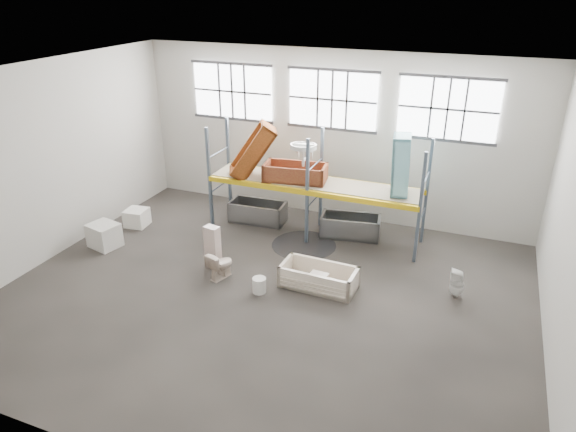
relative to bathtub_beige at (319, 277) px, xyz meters
The scene contains 33 objects.
floor 1.38m from the bathtub_beige, 142.00° to the right, with size 12.00×10.00×0.10m, color #4E4742.
ceiling 4.97m from the bathtub_beige, 142.00° to the right, with size 12.00×10.00×0.10m, color silver.
wall_back 4.90m from the bathtub_beige, 104.02° to the left, with size 12.00×0.10×5.00m, color beige.
wall_front 6.37m from the bathtub_beige, 100.18° to the right, with size 12.00×0.10×5.00m, color beige.
wall_left 7.49m from the bathtub_beige, behind, with size 0.10×10.00×5.00m, color #AAA79E.
window_left 6.79m from the bathtub_beige, 135.95° to the left, with size 2.60×0.04×1.60m, color white.
window_mid 5.40m from the bathtub_beige, 104.38° to the left, with size 2.60×0.04×1.60m, color white.
window_right 5.72m from the bathtub_beige, 62.47° to the left, with size 2.60×0.04×1.60m, color white.
rack_upright_la 4.72m from the bathtub_beige, 152.89° to the left, with size 0.08×0.08×3.00m, color slate.
rack_upright_lb 5.36m from the bathtub_beige, 141.07° to the left, with size 0.08×0.08×3.00m, color slate.
rack_upright_ma 2.64m from the bathtub_beige, 116.95° to the left, with size 0.08×0.08×3.00m, color slate.
rack_upright_mb 3.66m from the bathtub_beige, 107.85° to the left, with size 0.08×0.08×3.00m, color slate.
rack_upright_ra 3.10m from the bathtub_beige, 46.86° to the left, with size 0.08×0.08×3.00m, color slate.
rack_upright_rb 4.00m from the bathtub_beige, 59.30° to the left, with size 0.08×0.08×3.00m, color slate.
rack_beam_front 2.64m from the bathtub_beige, 116.95° to the left, with size 6.00×0.10×0.14m, color yellow.
rack_beam_back 3.66m from the bathtub_beige, 107.85° to the left, with size 6.00×0.10×0.14m, color yellow.
shelf_deck 3.16m from the bathtub_beige, 111.52° to the left, with size 5.90×1.10×0.03m, color gray.
wet_patch 2.17m from the bathtub_beige, 119.36° to the left, with size 1.80×1.80×0.00m, color black.
bathtub_beige is the anchor object (origin of this frame).
cistern_spare 0.19m from the bathtub_beige, 66.00° to the right, with size 0.42×0.20×0.40m, color beige.
sink_in_tub 0.68m from the bathtub_beige, 163.03° to the right, with size 0.48×0.48×0.17m, color beige.
toilet_beige 2.43m from the bathtub_beige, 168.47° to the right, with size 0.39×0.69×0.70m, color beige.
cistern_tall 2.81m from the bathtub_beige, behind, with size 0.37×0.24×1.15m, color beige.
toilet_white 3.20m from the bathtub_beige, 14.01° to the left, with size 0.31×0.32×0.69m, color white.
steel_tub_left 4.07m from the bathtub_beige, 135.63° to the left, with size 1.67×0.78×0.61m, color #9A9DA0, non-canonical shape.
steel_tub_right 2.92m from the bathtub_beige, 90.51° to the left, with size 1.66×0.78×0.61m, color #979A9E, non-canonical shape.
rust_tub_flat 3.43m from the bathtub_beige, 121.64° to the left, with size 1.73×0.81×0.49m, color brown, non-canonical shape.
rust_tub_tilted 4.39m from the bathtub_beige, 138.07° to the left, with size 1.71×0.80×0.48m, color #953E18, non-canonical shape.
sink_on_shelf 3.40m from the bathtub_beige, 117.95° to the left, with size 0.72×0.56×0.64m, color silver.
blue_tub_upright 3.63m from the bathtub_beige, 64.15° to the left, with size 1.56×0.73×0.44m, color #88D4E3, non-canonical shape.
bucket 1.43m from the bathtub_beige, 148.39° to the right, with size 0.32×0.32×0.38m, color silver.
carton_near 6.15m from the bathtub_beige, behind, with size 0.77×0.66×0.66m, color silver.
carton_far 6.26m from the bathtub_beige, 168.69° to the left, with size 0.61×0.61×0.51m, color white.
Camera 1 is at (4.32, -9.38, 6.77)m, focal length 32.45 mm.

